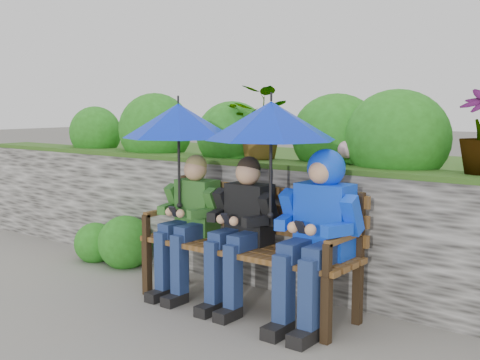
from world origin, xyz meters
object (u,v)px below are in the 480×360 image
Objects in this scene: boy_right at (318,224)px; umbrella_right at (271,121)px; park_bench at (251,238)px; umbrella_left at (178,121)px; boy_middle at (241,224)px; boy_left at (189,217)px.

boy_right is 1.32× the size of umbrella_right.
boy_right is at bearing -7.06° from park_bench.
umbrella_left is 0.96× the size of umbrella_right.
umbrella_left is 0.87m from umbrella_right.
umbrella_right is (0.87, 0.00, 0.01)m from umbrella_left.
boy_middle is 0.81m from umbrella_right.
umbrella_right is at bearing -23.05° from park_bench.
boy_right is (0.63, 0.01, 0.08)m from boy_middle.
park_bench is 0.14m from boy_middle.
boy_left is at bearing 178.22° from umbrella_right.
boy_middle reaches higher than boy_left.
boy_middle is 1.28× the size of umbrella_left.
umbrella_left is (-0.08, -0.03, 0.75)m from boy_left.
boy_right reaches higher than park_bench.
boy_middle is 1.23× the size of umbrella_right.
boy_middle is 0.64m from boy_right.
park_bench is 0.64m from boy_right.
park_bench is 1.06m from umbrella_left.
boy_left is 1.26× the size of umbrella_left.
park_bench is at bearing 8.12° from boy_left.
umbrella_right reaches higher than park_bench.
boy_right is at bearing 1.36° from umbrella_left.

